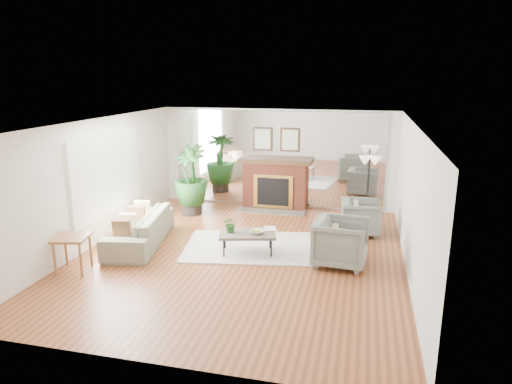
% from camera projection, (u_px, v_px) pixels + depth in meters
% --- Properties ---
extents(ground, '(7.00, 7.00, 0.00)m').
position_uv_depth(ground, '(241.00, 255.00, 8.68)').
color(ground, brown).
rests_on(ground, ground).
extents(wall_left, '(0.02, 7.00, 2.50)m').
position_uv_depth(wall_left, '(95.00, 183.00, 9.04)').
color(wall_left, silver).
rests_on(wall_left, ground).
extents(wall_right, '(0.02, 7.00, 2.50)m').
position_uv_depth(wall_right, '(411.00, 202.00, 7.69)').
color(wall_right, silver).
rests_on(wall_right, ground).
extents(wall_back, '(6.00, 0.02, 2.50)m').
position_uv_depth(wall_back, '(277.00, 159.00, 11.65)').
color(wall_back, silver).
rests_on(wall_back, ground).
extents(mirror_panel, '(5.40, 0.04, 2.40)m').
position_uv_depth(mirror_panel, '(276.00, 159.00, 11.64)').
color(mirror_panel, silver).
rests_on(mirror_panel, wall_back).
extents(window_panel, '(0.04, 2.40, 1.50)m').
position_uv_depth(window_panel, '(107.00, 174.00, 9.39)').
color(window_panel, '#B2E09E').
rests_on(window_panel, wall_left).
extents(fireplace, '(1.85, 0.83, 2.05)m').
position_uv_depth(fireplace, '(275.00, 183.00, 11.58)').
color(fireplace, brown).
rests_on(fireplace, ground).
extents(area_rug, '(2.75, 2.17, 0.03)m').
position_uv_depth(area_rug, '(249.00, 247.00, 9.06)').
color(area_rug, silver).
rests_on(area_rug, ground).
extents(coffee_table, '(1.18, 0.86, 0.42)m').
position_uv_depth(coffee_table, '(248.00, 234.00, 8.65)').
color(coffee_table, '#6A6153').
rests_on(coffee_table, ground).
extents(sofa, '(1.26, 2.35, 0.65)m').
position_uv_depth(sofa, '(140.00, 229.00, 9.17)').
color(sofa, gray).
rests_on(sofa, ground).
extents(armchair_back, '(0.88, 0.86, 0.75)m').
position_uv_depth(armchair_back, '(361.00, 217.00, 9.75)').
color(armchair_back, slate).
rests_on(armchair_back, ground).
extents(armchair_front, '(1.01, 0.98, 0.85)m').
position_uv_depth(armchair_front, '(341.00, 242.00, 8.15)').
color(armchair_front, slate).
rests_on(armchair_front, ground).
extents(side_table, '(0.66, 0.66, 0.63)m').
position_uv_depth(side_table, '(72.00, 242.00, 7.85)').
color(side_table, '#925B3A').
rests_on(side_table, ground).
extents(potted_ficus, '(1.02, 1.02, 1.70)m').
position_uv_depth(potted_ficus, '(191.00, 178.00, 11.04)').
color(potted_ficus, black).
rests_on(potted_ficus, ground).
extents(floor_lamp, '(0.50, 0.28, 1.55)m').
position_uv_depth(floor_lamp, '(370.00, 166.00, 10.32)').
color(floor_lamp, black).
rests_on(floor_lamp, ground).
extents(tabletop_plant, '(0.35, 0.32, 0.32)m').
position_uv_depth(tabletop_plant, '(231.00, 224.00, 8.65)').
color(tabletop_plant, '#275720').
rests_on(tabletop_plant, coffee_table).
extents(fruit_bowl, '(0.31, 0.31, 0.06)m').
position_uv_depth(fruit_bowl, '(256.00, 232.00, 8.58)').
color(fruit_bowl, '#925B3A').
rests_on(fruit_bowl, coffee_table).
extents(book, '(0.29, 0.34, 0.02)m').
position_uv_depth(book, '(265.00, 229.00, 8.81)').
color(book, '#925B3A').
rests_on(book, coffee_table).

